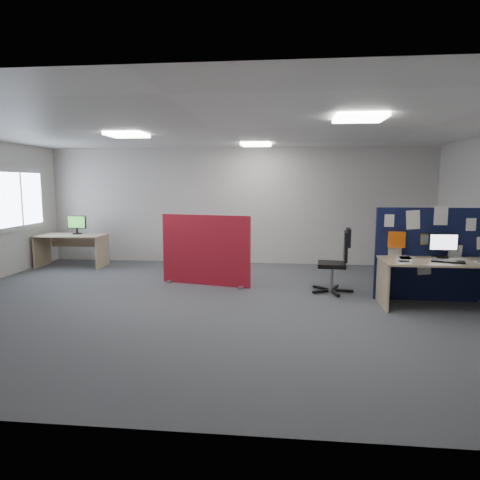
# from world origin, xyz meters

# --- Properties ---
(floor) EXTENTS (9.00, 9.00, 0.00)m
(floor) POSITION_xyz_m (0.00, 0.00, 0.00)
(floor) COLOR #505358
(floor) RESTS_ON ground
(ceiling) EXTENTS (9.00, 7.00, 0.02)m
(ceiling) POSITION_xyz_m (0.00, 0.00, 2.70)
(ceiling) COLOR white
(ceiling) RESTS_ON wall_back
(wall_back) EXTENTS (9.00, 0.02, 2.70)m
(wall_back) POSITION_xyz_m (0.00, 3.50, 1.35)
(wall_back) COLOR silver
(wall_back) RESTS_ON floor
(wall_front) EXTENTS (9.00, 0.02, 2.70)m
(wall_front) POSITION_xyz_m (0.00, -3.50, 1.35)
(wall_front) COLOR silver
(wall_front) RESTS_ON floor
(window) EXTENTS (0.06, 1.70, 1.30)m
(window) POSITION_xyz_m (-4.44, 2.00, 1.55)
(window) COLOR white
(window) RESTS_ON wall_left
(ceiling_lights) EXTENTS (4.10, 4.10, 0.04)m
(ceiling_lights) POSITION_xyz_m (0.33, 0.67, 2.67)
(ceiling_lights) COLOR white
(ceiling_lights) RESTS_ON ceiling
(navy_divider) EXTENTS (1.82, 0.30, 1.53)m
(navy_divider) POSITION_xyz_m (3.46, 0.54, 0.75)
(navy_divider) COLOR black
(navy_divider) RESTS_ON floor
(main_desk) EXTENTS (1.99, 0.88, 0.73)m
(main_desk) POSITION_xyz_m (3.58, 0.19, 0.57)
(main_desk) COLOR tan
(main_desk) RESTS_ON floor
(monitor_main) EXTENTS (0.44, 0.18, 0.38)m
(monitor_main) POSITION_xyz_m (3.56, 0.38, 0.94)
(monitor_main) COLOR black
(monitor_main) RESTS_ON main_desk
(keyboard) EXTENTS (0.48, 0.32, 0.02)m
(keyboard) POSITION_xyz_m (3.51, 0.00, 0.74)
(keyboard) COLOR black
(keyboard) RESTS_ON main_desk
(red_divider) EXTENTS (1.71, 0.44, 1.31)m
(red_divider) POSITION_xyz_m (-0.34, 1.22, 0.64)
(red_divider) COLOR #A4151C
(red_divider) RESTS_ON floor
(second_desk) EXTENTS (1.49, 0.75, 0.73)m
(second_desk) POSITION_xyz_m (-3.68, 2.67, 0.55)
(second_desk) COLOR tan
(second_desk) RESTS_ON floor
(monitor_second) EXTENTS (0.47, 0.21, 0.42)m
(monitor_second) POSITION_xyz_m (-3.61, 2.77, 0.96)
(monitor_second) COLOR black
(monitor_second) RESTS_ON second_desk
(office_chair) EXTENTS (0.71, 0.73, 1.10)m
(office_chair) POSITION_xyz_m (2.04, 0.88, 0.63)
(office_chair) COLOR black
(office_chair) RESTS_ON floor
(desk_papers) EXTENTS (1.41, 0.83, 0.00)m
(desk_papers) POSITION_xyz_m (3.26, 0.17, 0.73)
(desk_papers) COLOR white
(desk_papers) RESTS_ON main_desk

